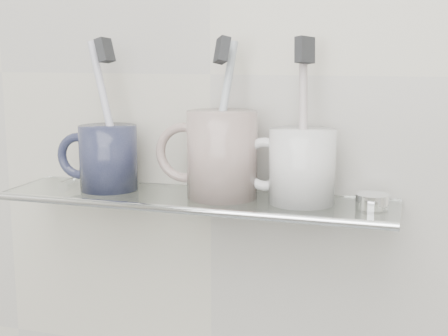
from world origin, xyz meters
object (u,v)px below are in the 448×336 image
at_px(shelf_glass, 195,199).
at_px(mug_left, 109,158).
at_px(mug_right, 302,166).
at_px(mug_center, 222,155).

bearing_deg(shelf_glass, mug_left, 177.66).
height_order(mug_left, mug_right, mug_right).
relative_size(mug_center, mug_right, 1.21).
xyz_separation_m(shelf_glass, mug_right, (0.13, 0.00, 0.05)).
distance_m(mug_left, mug_center, 0.16).
bearing_deg(mug_center, mug_left, -156.69).
relative_size(shelf_glass, mug_center, 4.63).
relative_size(mug_left, mug_right, 0.95).
xyz_separation_m(mug_left, mug_center, (0.16, 0.00, 0.01)).
xyz_separation_m(shelf_glass, mug_center, (0.03, 0.00, 0.06)).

